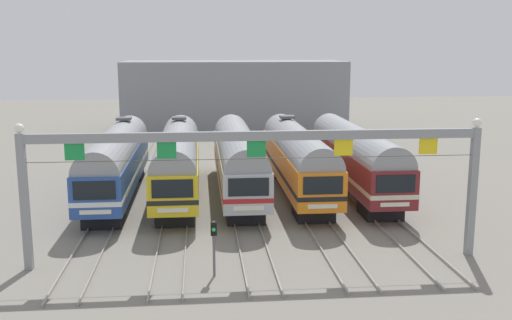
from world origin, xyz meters
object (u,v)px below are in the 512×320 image
Objects in this scene: commuter_train_blue at (116,160)px; commuter_train_yellow at (178,159)px; yard_signal_mast at (214,238)px; catenary_gantry at (256,156)px; commuter_train_stainless at (238,158)px; commuter_train_orange at (297,157)px; commuter_train_maroon at (355,156)px.

commuter_train_yellow is (4.22, 0.00, 0.00)m from commuter_train_blue.
catenary_gantry is at bearing 39.33° from yard_signal_mast.
commuter_train_orange is at bearing 0.06° from commuter_train_stainless.
commuter_train_blue is 16.12m from catenary_gantry.
commuter_train_stainless is at bearing -0.06° from commuter_train_yellow.
commuter_train_maroon is 0.82× the size of catenary_gantry.
commuter_train_maroon is (4.22, -0.00, -0.00)m from commuter_train_orange.
commuter_train_yellow is 4.22m from commuter_train_stainless.
yard_signal_mast is (-2.11, -15.22, -0.85)m from commuter_train_stainless.
catenary_gantry is (-4.22, -13.50, 2.57)m from commuter_train_orange.
commuter_train_blue is 16.51m from yard_signal_mast.
commuter_train_yellow reaches higher than commuter_train_stainless.
commuter_train_maroon is (12.65, -0.00, -0.00)m from commuter_train_yellow.
commuter_train_orange is 6.89× the size of yard_signal_mast.
commuter_train_stainless is 4.22m from commuter_train_orange.
commuter_train_stainless is (4.22, -0.00, -0.00)m from commuter_train_yellow.
commuter_train_yellow reaches higher than commuter_train_maroon.
commuter_train_maroon reaches higher than yard_signal_mast.
commuter_train_stainless is 6.89× the size of yard_signal_mast.
commuter_train_blue is 0.82× the size of catenary_gantry.
commuter_train_yellow is at bearing 107.35° from catenary_gantry.
commuter_train_yellow is at bearing 179.94° from commuter_train_stainless.
yard_signal_mast is at bearing -97.89° from commuter_train_stainless.
commuter_train_yellow is 1.00× the size of commuter_train_maroon.
commuter_train_orange is (8.43, 0.00, 0.00)m from commuter_train_yellow.
commuter_train_orange is 14.37m from catenary_gantry.
catenary_gantry is (4.22, -13.50, 2.57)m from commuter_train_yellow.
commuter_train_blue is 12.65m from commuter_train_orange.
commuter_train_blue is at bearing 112.56° from yard_signal_mast.
commuter_train_maroon is at bearing 55.29° from yard_signal_mast.
commuter_train_stainless is at bearing -0.03° from commuter_train_blue.
catenary_gantry is at bearing -90.00° from commuter_train_stainless.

